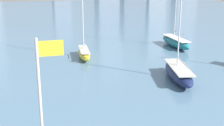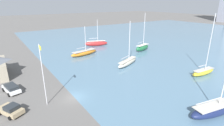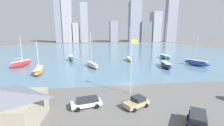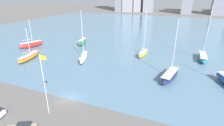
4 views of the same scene
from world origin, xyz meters
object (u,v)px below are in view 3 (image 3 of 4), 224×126
object	(u,v)px
flag_pole	(131,65)
sailboat_green	(71,58)
parked_suv_black	(197,120)
sailboat_cream	(92,65)
sailboat_red	(21,64)
sailboat_yellow	(129,59)
sailboat_navy	(166,65)
sailboat_blue	(196,63)
parked_pickup_tan	(137,102)
sailboat_orange	(39,70)
sailboat_teal	(165,57)
parked_wagon_white	(87,102)

from	to	relation	value
flag_pole	sailboat_green	size ratio (longest dim) A/B	0.81
sailboat_green	parked_suv_black	xyz separation A→B (m)	(22.84, -51.05, -0.14)
sailboat_cream	sailboat_red	distance (m)	25.67
sailboat_green	sailboat_yellow	distance (m)	25.63
sailboat_navy	sailboat_cream	xyz separation A→B (m)	(-25.96, 3.28, -0.09)
sailboat_cream	sailboat_blue	size ratio (longest dim) A/B	1.10
sailboat_blue	parked_pickup_tan	distance (m)	41.87
sailboat_navy	parked_pickup_tan	size ratio (longest dim) A/B	2.95
sailboat_navy	sailboat_cream	distance (m)	26.17
flag_pole	sailboat_navy	bearing A→B (deg)	49.60
sailboat_navy	sailboat_blue	distance (m)	12.62
sailboat_green	sailboat_yellow	size ratio (longest dim) A/B	0.92
flag_pole	sailboat_orange	bearing A→B (deg)	141.79
flag_pole	sailboat_yellow	bearing A→B (deg)	76.87
flag_pole	sailboat_blue	xyz separation A→B (m)	(30.72, 22.53, -4.83)
sailboat_navy	parked_suv_black	distance (m)	35.39
sailboat_cream	parked_suv_black	size ratio (longest dim) A/B	2.57
sailboat_yellow	parked_suv_black	world-z (taller)	sailboat_yellow
sailboat_teal	parked_pickup_tan	size ratio (longest dim) A/B	3.39
sailboat_teal	parked_pickup_tan	xyz separation A→B (m)	(-26.72, -44.09, -0.19)
flag_pole	sailboat_green	distance (m)	43.04
sailboat_navy	sailboat_red	world-z (taller)	sailboat_navy
sailboat_blue	sailboat_cream	bearing A→B (deg)	152.06
sailboat_yellow	parked_suv_black	bearing A→B (deg)	-88.14
parked_suv_black	sailboat_green	bearing A→B (deg)	150.08
sailboat_navy	sailboat_blue	world-z (taller)	sailboat_navy
flag_pole	parked_suv_black	size ratio (longest dim) A/B	2.27
sailboat_navy	parked_suv_black	size ratio (longest dim) A/B	2.96
sailboat_orange	parked_wagon_white	xyz separation A→B (m)	(15.32, -23.36, 0.00)
flag_pole	sailboat_cream	size ratio (longest dim) A/B	0.88
sailboat_cream	sailboat_red	size ratio (longest dim) A/B	1.16
sailboat_teal	sailboat_cream	bearing A→B (deg)	-158.20
sailboat_teal	sailboat_yellow	distance (m)	18.30
flag_pole	sailboat_yellow	size ratio (longest dim) A/B	0.74
sailboat_red	sailboat_yellow	world-z (taller)	sailboat_yellow
parked_suv_black	flag_pole	bearing A→B (deg)	152.00
sailboat_green	sailboat_teal	bearing A→B (deg)	-13.30
sailboat_cream	parked_pickup_tan	size ratio (longest dim) A/B	2.56
sailboat_navy	sailboat_teal	size ratio (longest dim) A/B	0.87
parked_wagon_white	sailboat_orange	bearing A→B (deg)	20.10
sailboat_orange	sailboat_blue	distance (m)	54.70
sailboat_orange	parked_wagon_white	distance (m)	27.93
flag_pole	sailboat_blue	distance (m)	38.40
sailboat_green	sailboat_teal	size ratio (longest dim) A/B	0.83
sailboat_blue	parked_wagon_white	size ratio (longest dim) A/B	2.14
parked_suv_black	sailboat_teal	bearing A→B (deg)	103.78
sailboat_orange	parked_wagon_white	bearing A→B (deg)	-67.79
sailboat_cream	parked_pickup_tan	bearing A→B (deg)	-97.85
flag_pole	parked_suv_black	bearing A→B (deg)	-63.97
sailboat_cream	parked_wagon_white	distance (m)	29.21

